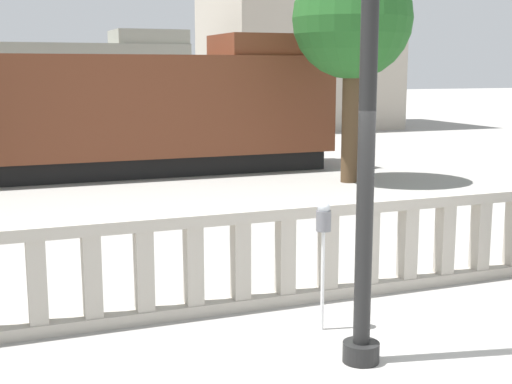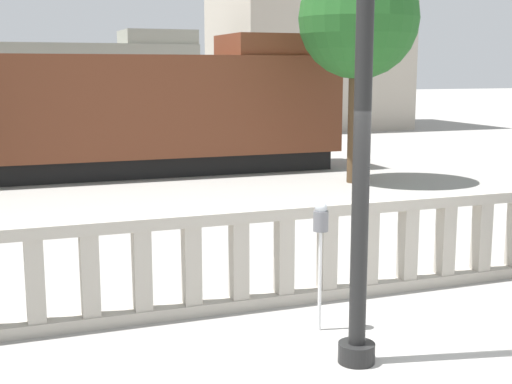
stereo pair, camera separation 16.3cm
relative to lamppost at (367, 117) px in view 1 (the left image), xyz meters
name	(u,v)px [view 1 (the left image)]	position (x,y,z in m)	size (l,w,h in m)	color
balustrade	(328,251)	(0.60, 1.92, -1.83)	(17.10, 0.24, 1.22)	#ADA599
lamppost	(367,117)	(0.00, 0.00, 0.00)	(0.37, 0.37, 5.01)	black
parking_meter	(323,228)	(0.04, 0.94, -1.27)	(0.17, 0.17, 1.47)	silver
tree_right	(352,20)	(5.41, 10.11, 1.63)	(3.00, 3.00, 5.62)	#4C3823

